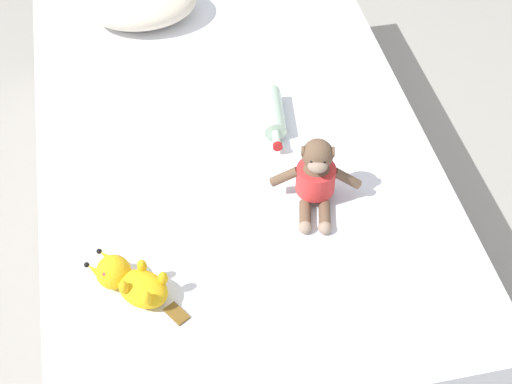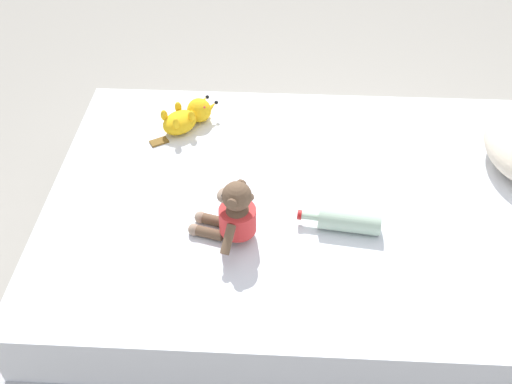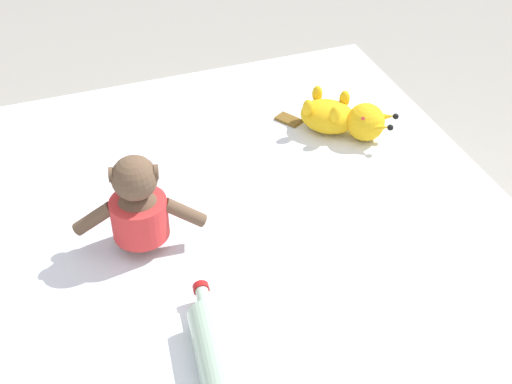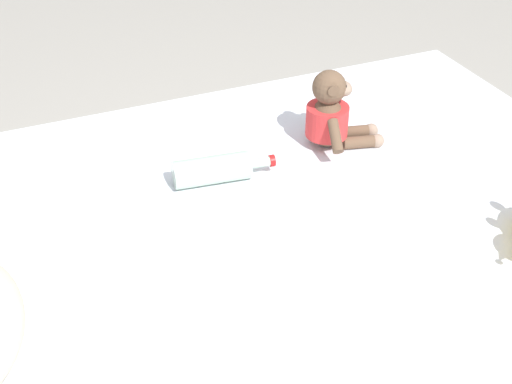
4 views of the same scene
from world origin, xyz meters
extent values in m
plane|color=#9E998E|center=(0.00, 0.00, 0.00)|extent=(16.00, 16.00, 0.00)
cube|color=#B2B2B7|center=(0.00, 0.00, 0.10)|extent=(1.34, 2.07, 0.20)
cube|color=white|center=(0.00, 0.00, 0.31)|extent=(1.30, 2.01, 0.22)
ellipsoid|color=beige|center=(-0.22, 0.76, 0.50)|extent=(0.47, 0.37, 0.16)
ellipsoid|color=brown|center=(0.21, -0.31, 0.49)|extent=(0.13, 0.12, 0.15)
cylinder|color=red|center=(0.21, -0.31, 0.50)|extent=(0.15, 0.15, 0.09)
sphere|color=brown|center=(0.21, -0.31, 0.61)|extent=(0.10, 0.10, 0.10)
ellipsoid|color=gray|center=(0.20, -0.35, 0.60)|extent=(0.07, 0.06, 0.04)
sphere|color=black|center=(0.22, -0.35, 0.61)|extent=(0.01, 0.01, 0.01)
sphere|color=black|center=(0.18, -0.34, 0.61)|extent=(0.01, 0.01, 0.01)
cylinder|color=brown|center=(0.25, -0.32, 0.62)|extent=(0.02, 0.03, 0.03)
cylinder|color=brown|center=(0.16, -0.30, 0.62)|extent=(0.02, 0.03, 0.03)
cylinder|color=brown|center=(0.30, -0.33, 0.50)|extent=(0.10, 0.05, 0.08)
cylinder|color=brown|center=(0.11, -0.28, 0.50)|extent=(0.10, 0.05, 0.08)
cylinder|color=brown|center=(0.21, -0.41, 0.44)|extent=(0.06, 0.11, 0.04)
cylinder|color=brown|center=(0.16, -0.39, 0.44)|extent=(0.06, 0.11, 0.04)
sphere|color=gray|center=(0.20, -0.46, 0.44)|extent=(0.04, 0.04, 0.04)
sphere|color=gray|center=(0.14, -0.44, 0.44)|extent=(0.04, 0.04, 0.04)
ellipsoid|color=yellow|center=(-0.36, -0.58, 0.46)|extent=(0.18, 0.18, 0.08)
sphere|color=yellow|center=(-0.44, -0.51, 0.47)|extent=(0.10, 0.10, 0.10)
cone|color=yellow|center=(-0.49, -0.51, 0.48)|extent=(0.07, 0.06, 0.05)
sphere|color=black|center=(-0.51, -0.49, 0.49)|extent=(0.02, 0.02, 0.02)
cone|color=yellow|center=(-0.45, -0.46, 0.48)|extent=(0.07, 0.06, 0.05)
sphere|color=black|center=(-0.47, -0.45, 0.49)|extent=(0.02, 0.02, 0.02)
sphere|color=red|center=(-0.46, -0.54, 0.50)|extent=(0.02, 0.02, 0.02)
sphere|color=red|center=(-0.42, -0.49, 0.50)|extent=(0.02, 0.02, 0.02)
ellipsoid|color=yellow|center=(-0.41, -0.59, 0.50)|extent=(0.04, 0.04, 0.05)
ellipsoid|color=yellow|center=(-0.35, -0.53, 0.50)|extent=(0.04, 0.04, 0.05)
ellipsoid|color=yellow|center=(-0.35, -0.64, 0.50)|extent=(0.04, 0.04, 0.05)
ellipsoid|color=yellow|center=(-0.30, -0.59, 0.50)|extent=(0.04, 0.04, 0.05)
cube|color=brown|center=(-0.28, -0.66, 0.42)|extent=(0.07, 0.08, 0.01)
cylinder|color=#B2D1B7|center=(0.15, 0.06, 0.46)|extent=(0.10, 0.21, 0.08)
cylinder|color=#B2D1B7|center=(0.14, -0.07, 0.46)|extent=(0.03, 0.06, 0.03)
cylinder|color=red|center=(0.13, -0.10, 0.46)|extent=(0.03, 0.02, 0.03)
camera|label=1|loc=(-0.31, -1.86, 2.23)|focal=54.03mm
camera|label=2|loc=(1.52, -0.18, 1.87)|focal=40.91mm
camera|label=3|loc=(0.37, 0.86, 1.50)|focal=50.32mm
camera|label=4|loc=(-1.31, 0.55, 1.47)|focal=48.76mm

